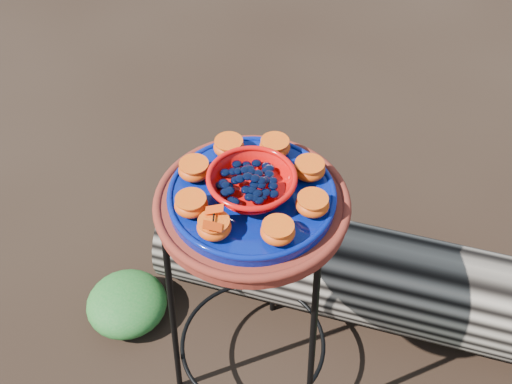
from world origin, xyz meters
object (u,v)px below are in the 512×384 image
(terracotta_saucer, at_px, (252,206))
(cobalt_plate, at_px, (252,197))
(plant_stand, at_px, (253,302))
(red_bowl, at_px, (252,185))
(driftwood_log, at_px, (421,288))

(terracotta_saucer, distance_m, cobalt_plate, 0.03)
(terracotta_saucer, xyz_separation_m, cobalt_plate, (0.00, 0.00, 0.03))
(plant_stand, height_order, cobalt_plate, cobalt_plate)
(red_bowl, bearing_deg, terracotta_saucer, 0.00)
(plant_stand, height_order, terracotta_saucer, terracotta_saucer)
(cobalt_plate, bearing_deg, driftwood_log, 36.16)
(red_bowl, xyz_separation_m, driftwood_log, (0.44, 0.32, -0.63))
(cobalt_plate, bearing_deg, red_bowl, 0.00)
(plant_stand, relative_size, driftwood_log, 0.43)
(driftwood_log, bearing_deg, cobalt_plate, -143.84)
(red_bowl, height_order, driftwood_log, red_bowl)
(plant_stand, distance_m, red_bowl, 0.43)
(driftwood_log, bearing_deg, plant_stand, -143.84)
(terracotta_saucer, xyz_separation_m, driftwood_log, (0.44, 0.32, -0.57))
(terracotta_saucer, height_order, cobalt_plate, cobalt_plate)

